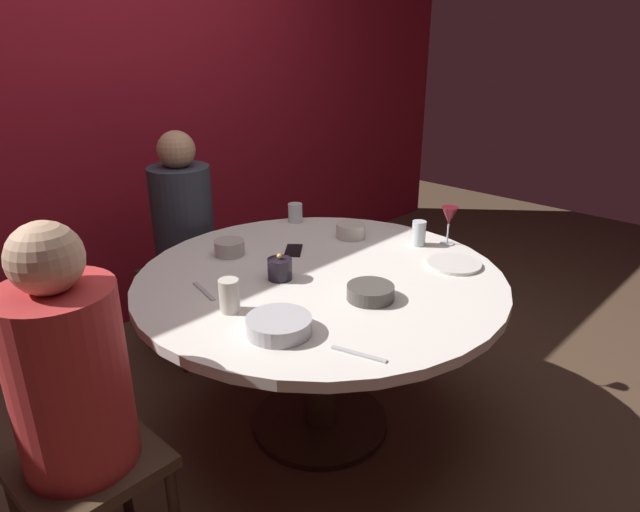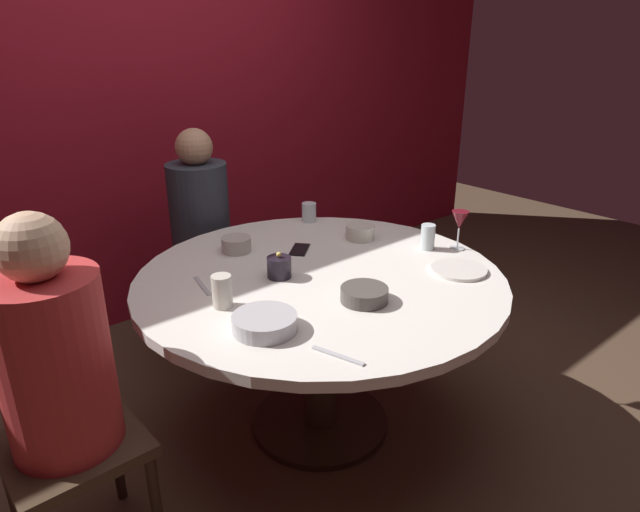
% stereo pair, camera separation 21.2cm
% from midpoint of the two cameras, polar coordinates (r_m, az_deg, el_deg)
% --- Properties ---
extents(ground_plane, '(8.00, 8.00, 0.00)m').
position_cam_midpoint_polar(ground_plane, '(2.62, -2.43, -16.82)').
color(ground_plane, '#4C3828').
extents(back_wall, '(6.00, 0.10, 2.60)m').
position_cam_midpoint_polar(back_wall, '(3.35, -22.38, 14.64)').
color(back_wall, maroon).
rests_on(back_wall, ground).
extents(dining_table, '(1.48, 1.48, 0.74)m').
position_cam_midpoint_polar(dining_table, '(2.29, -2.67, -5.00)').
color(dining_table, silver).
rests_on(dining_table, ground).
extents(seated_diner_left, '(0.40, 0.40, 1.21)m').
position_cam_midpoint_polar(seated_diner_left, '(1.77, -27.48, -11.40)').
color(seated_diner_left, '#3F2D1E').
rests_on(seated_diner_left, ground).
extents(seated_diner_back, '(0.40, 0.40, 1.20)m').
position_cam_midpoint_polar(seated_diner_back, '(2.95, -15.85, 3.31)').
color(seated_diner_back, '#3F2D1E').
rests_on(seated_diner_back, ground).
extents(candle_holder, '(0.10, 0.10, 0.11)m').
position_cam_midpoint_polar(candle_holder, '(2.19, -6.92, -1.36)').
color(candle_holder, black).
rests_on(candle_holder, dining_table).
extents(wine_glass, '(0.08, 0.08, 0.18)m').
position_cam_midpoint_polar(wine_glass, '(2.55, 10.78, 3.88)').
color(wine_glass, silver).
rests_on(wine_glass, dining_table).
extents(dinner_plate, '(0.23, 0.23, 0.01)m').
position_cam_midpoint_polar(dinner_plate, '(2.35, 11.06, -0.86)').
color(dinner_plate, silver).
rests_on(dinner_plate, dining_table).
extents(cell_phone, '(0.15, 0.14, 0.01)m').
position_cam_midpoint_polar(cell_phone, '(2.47, -5.19, 0.53)').
color(cell_phone, black).
rests_on(cell_phone, dining_table).
extents(bowl_serving_large, '(0.21, 0.21, 0.05)m').
position_cam_midpoint_polar(bowl_serving_large, '(1.82, -7.60, -7.11)').
color(bowl_serving_large, '#B7B7BC').
rests_on(bowl_serving_large, dining_table).
extents(bowl_salad_center, '(0.13, 0.13, 0.06)m').
position_cam_midpoint_polar(bowl_salad_center, '(2.46, -11.70, 0.80)').
color(bowl_salad_center, '#B2ADA3').
rests_on(bowl_salad_center, dining_table).
extents(bowl_small_white, '(0.17, 0.17, 0.05)m').
position_cam_midpoint_polar(bowl_small_white, '(2.02, 2.19, -3.79)').
color(bowl_small_white, '#4C4742').
rests_on(bowl_small_white, dining_table).
extents(bowl_sauce_side, '(0.14, 0.14, 0.07)m').
position_cam_midpoint_polar(bowl_sauce_side, '(2.62, 0.84, 2.58)').
color(bowl_sauce_side, beige).
rests_on(bowl_sauce_side, dining_table).
extents(cup_near_candle, '(0.06, 0.06, 0.11)m').
position_cam_midpoint_polar(cup_near_candle, '(2.54, 7.73, 2.28)').
color(cup_near_candle, silver).
rests_on(cup_near_candle, dining_table).
extents(cup_by_left_diner, '(0.07, 0.07, 0.10)m').
position_cam_midpoint_polar(cup_by_left_diner, '(2.84, -4.69, 4.40)').
color(cup_by_left_diner, silver).
rests_on(cup_by_left_diner, dining_table).
extents(cup_by_right_diner, '(0.07, 0.07, 0.12)m').
position_cam_midpoint_polar(cup_by_right_diner, '(1.97, -12.35, -4.05)').
color(cup_by_right_diner, beige).
rests_on(cup_by_right_diner, dining_table).
extents(fork_near_plate, '(0.06, 0.18, 0.01)m').
position_cam_midpoint_polar(fork_near_plate, '(2.15, -14.60, -3.55)').
color(fork_near_plate, '#B7B7BC').
rests_on(fork_near_plate, dining_table).
extents(knife_near_plate, '(0.06, 0.18, 0.01)m').
position_cam_midpoint_polar(knife_near_plate, '(1.70, 0.34, -10.10)').
color(knife_near_plate, '#B7B7BC').
rests_on(knife_near_plate, dining_table).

